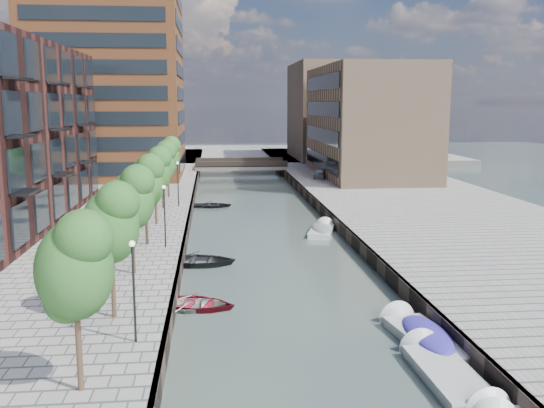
{
  "coord_description": "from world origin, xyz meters",
  "views": [
    {
      "loc": [
        -4.04,
        -15.3,
        10.4
      ],
      "look_at": [
        0.0,
        25.63,
        3.5
      ],
      "focal_mm": 40.0,
      "sensor_mm": 36.0,
      "label": 1
    }
  ],
  "objects": [
    {
      "name": "motorboat_3",
      "position": [
        5.05,
        9.35,
        0.23
      ],
      "size": [
        2.72,
        5.78,
        1.85
      ],
      "color": "#BCBBBA",
      "rests_on": "ground"
    },
    {
      "name": "quay_wall_left",
      "position": [
        -6.1,
        40.0,
        0.5
      ],
      "size": [
        0.25,
        140.0,
        1.0
      ],
      "primitive_type": "cube",
      "color": "#332823",
      "rests_on": "ground"
    },
    {
      "name": "quay_wall_right",
      "position": [
        6.1,
        40.0,
        0.5
      ],
      "size": [
        0.25,
        140.0,
        1.0
      ],
      "primitive_type": "cube",
      "color": "#332823",
      "rests_on": "ground"
    },
    {
      "name": "tree_2",
      "position": [
        -8.5,
        18.0,
        5.31
      ],
      "size": [
        2.5,
        2.5,
        5.95
      ],
      "color": "#382619",
      "rests_on": "quay_left"
    },
    {
      "name": "tan_block_far",
      "position": [
        16.0,
        88.0,
        9.0
      ],
      "size": [
        12.0,
        20.0,
        16.0
      ],
      "primitive_type": "cube",
      "color": "#8F7257",
      "rests_on": "quay_right"
    },
    {
      "name": "sloop_3",
      "position": [
        -5.3,
        14.55,
        0.0
      ],
      "size": [
        4.03,
        2.9,
        0.83
      ],
      "primitive_type": "imported",
      "rotation": [
        0.0,
        0.0,
        1.58
      ],
      "color": "#BDBDBB",
      "rests_on": "ground"
    },
    {
      "name": "tree_0",
      "position": [
        -8.5,
        4.0,
        5.31
      ],
      "size": [
        2.5,
        2.5,
        5.95
      ],
      "color": "#382619",
      "rests_on": "quay_left"
    },
    {
      "name": "tree_3",
      "position": [
        -8.5,
        25.0,
        5.31
      ],
      "size": [
        2.5,
        2.5,
        5.95
      ],
      "color": "#382619",
      "rests_on": "quay_left"
    },
    {
      "name": "lamp_0",
      "position": [
        -7.2,
        8.0,
        3.51
      ],
      "size": [
        0.24,
        0.24,
        4.12
      ],
      "color": "black",
      "rests_on": "quay_left"
    },
    {
      "name": "far_closure",
      "position": [
        0.0,
        100.0,
        0.5
      ],
      "size": [
        80.0,
        40.0,
        1.0
      ],
      "primitive_type": "cube",
      "color": "gray",
      "rests_on": "ground"
    },
    {
      "name": "water",
      "position": [
        0.0,
        40.0,
        0.0
      ],
      "size": [
        300.0,
        300.0,
        0.0
      ],
      "primitive_type": "plane",
      "color": "#38473F",
      "rests_on": "ground"
    },
    {
      "name": "tree_4",
      "position": [
        -8.5,
        32.0,
        5.31
      ],
      "size": [
        2.5,
        2.5,
        5.95
      ],
      "color": "#382619",
      "rests_on": "quay_left"
    },
    {
      "name": "car",
      "position": [
        9.46,
        59.55,
        1.62
      ],
      "size": [
        2.47,
        3.93,
        1.25
      ],
      "primitive_type": "imported",
      "rotation": [
        0.0,
        0.0,
        -0.29
      ],
      "color": "#999A9D",
      "rests_on": "quay_right"
    },
    {
      "name": "motorboat_4",
      "position": [
        4.72,
        32.03,
        0.2
      ],
      "size": [
        3.03,
        5.15,
        1.62
      ],
      "color": "silver",
      "rests_on": "ground"
    },
    {
      "name": "tan_block_near",
      "position": [
        16.0,
        62.0,
        8.0
      ],
      "size": [
        12.0,
        25.0,
        14.0
      ],
      "primitive_type": "cube",
      "color": "#8F7257",
      "rests_on": "quay_right"
    },
    {
      "name": "tree_5",
      "position": [
        -8.5,
        39.0,
        5.31
      ],
      "size": [
        2.5,
        2.5,
        5.95
      ],
      "color": "#382619",
      "rests_on": "quay_left"
    },
    {
      "name": "tree_1",
      "position": [
        -8.5,
        11.0,
        5.31
      ],
      "size": [
        2.5,
        2.5,
        5.95
      ],
      "color": "#382619",
      "rests_on": "quay_left"
    },
    {
      "name": "sloop_4",
      "position": [
        -4.22,
        45.13,
        0.0
      ],
      "size": [
        4.23,
        3.13,
        0.84
      ],
      "primitive_type": "imported",
      "rotation": [
        0.0,
        0.0,
        1.52
      ],
      "color": "black",
      "rests_on": "ground"
    },
    {
      "name": "motorboat_2",
      "position": [
        4.64,
        6.06,
        0.11
      ],
      "size": [
        2.04,
        5.52,
        1.82
      ],
      "color": "#B6B5B3",
      "rests_on": "ground"
    },
    {
      "name": "bridge",
      "position": [
        0.0,
        72.0,
        1.39
      ],
      "size": [
        13.0,
        6.0,
        1.3
      ],
      "color": "gray",
      "rests_on": "ground"
    },
    {
      "name": "sloop_2",
      "position": [
        -5.1,
        14.69,
        0.0
      ],
      "size": [
        5.15,
        4.37,
        0.91
      ],
      "primitive_type": "imported",
      "rotation": [
        0.0,
        0.0,
        1.24
      ],
      "color": "maroon",
      "rests_on": "ground"
    },
    {
      "name": "tree_6",
      "position": [
        -8.5,
        46.0,
        5.31
      ],
      "size": [
        2.5,
        2.5,
        5.95
      ],
      "color": "#382619",
      "rests_on": "quay_left"
    },
    {
      "name": "lamp_1",
      "position": [
        -7.2,
        24.0,
        3.51
      ],
      "size": [
        0.24,
        0.24,
        4.12
      ],
      "color": "black",
      "rests_on": "quay_left"
    },
    {
      "name": "tower",
      "position": [
        -17.0,
        65.0,
        16.0
      ],
      "size": [
        18.0,
        18.0,
        30.0
      ],
      "primitive_type": "cube",
      "color": "brown",
      "rests_on": "quay_left"
    },
    {
      "name": "lamp_2",
      "position": [
        -7.2,
        40.0,
        3.51
      ],
      "size": [
        0.24,
        0.24,
        4.12
      ],
      "color": "black",
      "rests_on": "quay_left"
    },
    {
      "name": "sloop_1",
      "position": [
        -5.14,
        23.07,
        0.0
      ],
      "size": [
        5.51,
        4.27,
        1.05
      ],
      "primitive_type": "imported",
      "rotation": [
        0.0,
        0.0,
        1.43
      ],
      "color": "black",
      "rests_on": "ground"
    },
    {
      "name": "quay_right",
      "position": [
        16.0,
        40.0,
        0.5
      ],
      "size": [
        20.0,
        140.0,
        1.0
      ],
      "primitive_type": "cube",
      "color": "gray",
      "rests_on": "ground"
    }
  ]
}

